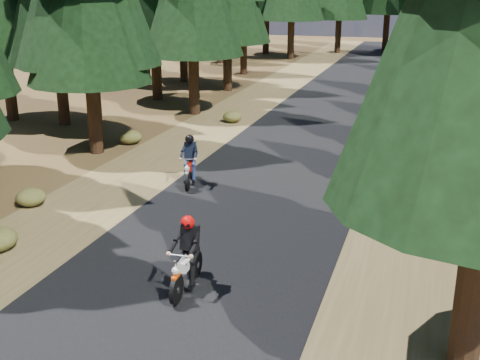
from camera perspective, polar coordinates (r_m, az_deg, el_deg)
name	(u,v)px	position (r m, az deg, el deg)	size (l,w,h in m)	color
ground	(222,239)	(15.32, -1.73, -5.59)	(120.00, 120.00, 0.00)	#402B16
road	(273,180)	(19.79, 3.12, 0.02)	(6.00, 100.00, 0.01)	black
shoulder_l	(146,167)	(21.37, -8.89, 1.20)	(3.20, 100.00, 0.01)	brown
shoulder_r	(418,194)	(19.21, 16.49, -1.31)	(3.20, 100.00, 0.01)	brown
understory_shrubs	(323,166)	(20.54, 7.84, 1.31)	(15.48, 32.95, 0.60)	#474C1E
rider_lead	(186,267)	(12.72, -5.11, -8.19)	(0.62, 1.83, 1.62)	white
rider_follow	(190,169)	(19.19, -4.80, 1.07)	(0.99, 1.88, 1.61)	maroon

